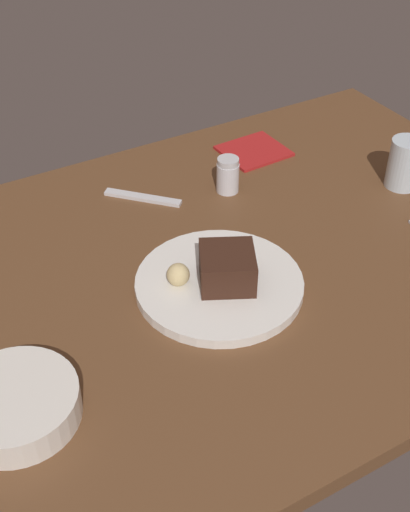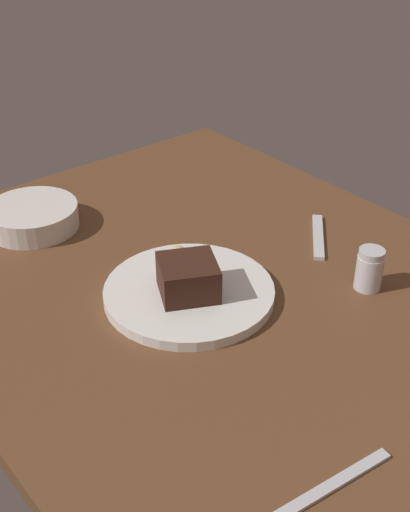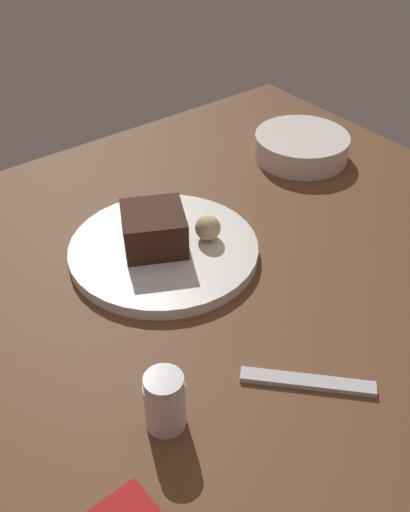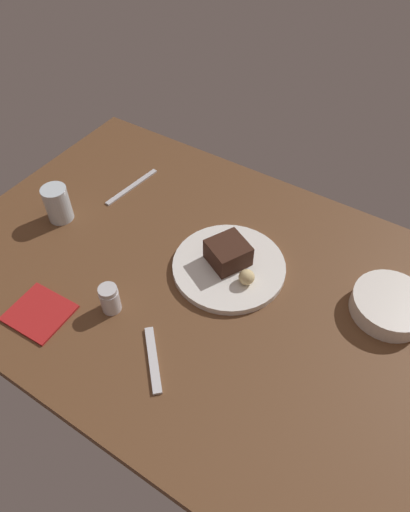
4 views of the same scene
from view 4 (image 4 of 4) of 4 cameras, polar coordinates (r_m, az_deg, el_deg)
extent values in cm
cube|color=brown|center=(108.20, -1.50, -2.57)|extent=(120.00, 84.00, 3.00)
cylinder|color=white|center=(107.16, 3.02, -1.36)|extent=(26.68, 26.68, 1.69)
cube|color=#381E14|center=(105.23, 2.91, 0.41)|extent=(11.40, 11.48, 5.51)
sphere|color=#DBC184|center=(102.01, 5.25, -2.65)|extent=(3.64, 3.64, 3.64)
cylinder|color=silver|center=(100.57, -11.83, -5.46)|extent=(4.30, 4.30, 5.77)
cylinder|color=silver|center=(97.84, -12.14, -4.25)|extent=(4.08, 4.08, 1.20)
cylinder|color=silver|center=(122.56, -18.04, 6.27)|extent=(6.46, 6.46, 9.64)
cylinder|color=white|center=(106.42, 22.21, -5.73)|extent=(16.59, 16.59, 4.30)
cube|color=silver|center=(94.28, -6.54, -12.77)|extent=(11.69, 12.06, 0.70)
cube|color=silver|center=(130.52, -9.16, 8.60)|extent=(3.51, 19.04, 0.50)
cube|color=#B21E1E|center=(106.06, -20.09, -6.72)|extent=(13.18, 12.07, 0.60)
camera|label=1|loc=(1.31, 44.94, 32.37)|focal=47.19mm
camera|label=2|loc=(1.53, -11.27, 39.70)|focal=46.96mm
camera|label=3|loc=(0.75, -48.07, 8.38)|focal=42.05mm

